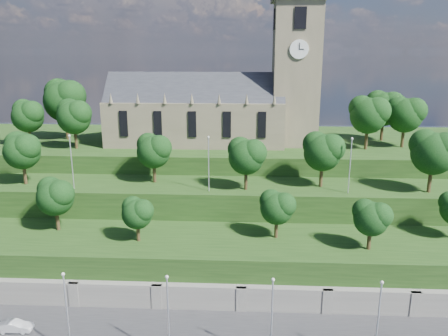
{
  "coord_description": "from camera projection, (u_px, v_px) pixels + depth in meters",
  "views": [
    {
      "loc": [
        5.31,
        -34.31,
        31.54
      ],
      "look_at": [
        2.0,
        30.0,
        14.4
      ],
      "focal_mm": 35.0,
      "sensor_mm": 36.0,
      "label": 1
    }
  ],
  "objects": [
    {
      "name": "retaining_wall",
      "position": [
        200.0,
        302.0,
        52.4
      ],
      "size": [
        160.0,
        2.1,
        5.0
      ],
      "color": "slate",
      "rests_on": "ground"
    },
    {
      "name": "embankment_lower",
      "position": [
        204.0,
        267.0,
        57.83
      ],
      "size": [
        160.0,
        12.0,
        8.0
      ],
      "primitive_type": "cube",
      "color": "#1C3913",
      "rests_on": "ground"
    },
    {
      "name": "embankment_upper",
      "position": [
        211.0,
        222.0,
        67.93
      ],
      "size": [
        160.0,
        10.0,
        12.0
      ],
      "primitive_type": "cube",
      "color": "#1C3913",
      "rests_on": "ground"
    },
    {
      "name": "hilltop",
      "position": [
        219.0,
        175.0,
        87.81
      ],
      "size": [
        160.0,
        32.0,
        15.0
      ],
      "primitive_type": "cube",
      "color": "#1C3913",
      "rests_on": "ground"
    },
    {
      "name": "church",
      "position": [
        222.0,
        103.0,
        80.04
      ],
      "size": [
        38.6,
        12.35,
        27.6
      ],
      "color": "#685E48",
      "rests_on": "hilltop"
    },
    {
      "name": "trees_lower",
      "position": [
        183.0,
        206.0,
        55.86
      ],
      "size": [
        67.74,
        8.81,
        7.35
      ],
      "color": "#332613",
      "rests_on": "embankment_lower"
    },
    {
      "name": "trees_upper",
      "position": [
        252.0,
        151.0,
        63.77
      ],
      "size": [
        66.33,
        8.58,
        9.04
      ],
      "color": "#332613",
      "rests_on": "embankment_upper"
    },
    {
      "name": "trees_hilltop",
      "position": [
        208.0,
        108.0,
        79.59
      ],
      "size": [
        73.8,
        16.13,
        11.69
      ],
      "color": "#332613",
      "rests_on": "hilltop"
    },
    {
      "name": "lamp_posts_promenade",
      "position": [
        168.0,
        312.0,
        42.14
      ],
      "size": [
        60.36,
        0.36,
        9.18
      ],
      "color": "#B2B2B7",
      "rests_on": "promenade"
    },
    {
      "name": "lamp_posts_upper",
      "position": [
        209.0,
        160.0,
        62.29
      ],
      "size": [
        40.36,
        0.36,
        8.11
      ],
      "color": "#B2B2B7",
      "rests_on": "embankment_upper"
    },
    {
      "name": "car_middle",
      "position": [
        15.0,
        326.0,
        47.56
      ],
      "size": [
        3.75,
        1.48,
        1.22
      ],
      "primitive_type": "imported",
      "rotation": [
        0.0,
        0.0,
        1.62
      ],
      "color": "#AAABAF",
      "rests_on": "promenade"
    }
  ]
}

